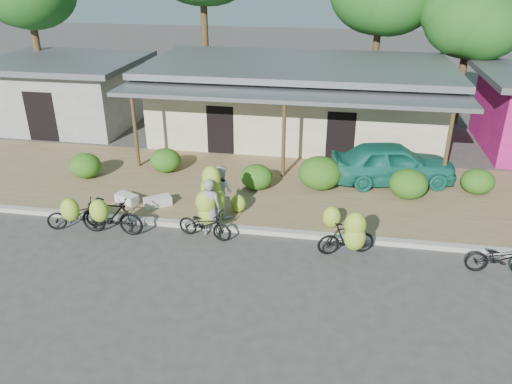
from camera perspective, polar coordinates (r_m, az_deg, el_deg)
ground at (r=13.18m, az=-0.26°, el=-9.04°), size 100.00×100.00×0.00m
sidewalk at (r=17.46m, az=2.63°, el=0.27°), size 60.00×6.00×0.12m
curb at (r=14.81m, az=1.11°, el=-4.50°), size 60.00×0.25×0.15m
shop_main at (r=22.47m, az=4.73°, el=10.45°), size 13.00×8.50×3.35m
shop_grey at (r=25.93m, az=-20.70°, el=10.70°), size 7.00×6.00×3.15m
tree_near_right at (r=26.02m, az=22.94°, el=17.82°), size 4.39×4.21×6.53m
hedge_0 at (r=19.15m, az=-18.93°, el=2.86°), size 1.16×1.04×0.90m
hedge_1 at (r=18.93m, az=-10.30°, el=3.59°), size 1.15×1.04×0.90m
hedge_2 at (r=17.22m, az=0.07°, el=1.73°), size 1.12×1.01×0.87m
hedge_3 at (r=17.31m, az=7.31°, el=2.16°), size 1.48×1.34×1.16m
hedge_4 at (r=17.28m, az=17.03°, el=0.87°), size 1.27×1.15×0.99m
hedge_5 at (r=18.48m, az=24.00°, el=1.11°), size 1.11×1.00×0.87m
bike_far_left at (r=15.75m, az=-19.98°, el=-2.37°), size 1.80×1.41×1.28m
bike_left at (r=15.08m, az=-16.33°, el=-2.62°), size 1.91×1.15×1.42m
bike_center at (r=14.57m, az=-5.47°, el=-1.88°), size 1.73×1.27×2.03m
bike_right at (r=13.60m, az=10.61°, el=-4.95°), size 1.66×1.31×1.58m
bike_far_right at (r=14.31m, az=26.17°, el=-6.83°), size 1.71×0.60×0.90m
loose_banana_a at (r=15.74m, az=-5.30°, el=-1.27°), size 0.49×0.42×0.62m
loose_banana_b at (r=15.69m, az=-2.04°, el=-1.31°), size 0.47×0.40×0.59m
loose_banana_c at (r=14.97m, az=8.65°, el=-2.82°), size 0.54×0.46×0.67m
sack_near at (r=16.44m, az=-11.17°, el=-1.07°), size 0.92×0.82×0.30m
sack_far at (r=16.91m, az=-14.54°, el=-0.70°), size 0.84×0.64×0.28m
vendor at (r=14.41m, az=-5.30°, el=-1.80°), size 0.67×0.45×1.80m
bystander at (r=15.29m, az=-4.02°, el=0.13°), size 1.03×0.98×1.67m
teal_van at (r=18.25m, az=15.35°, el=3.22°), size 4.60×2.59×1.48m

